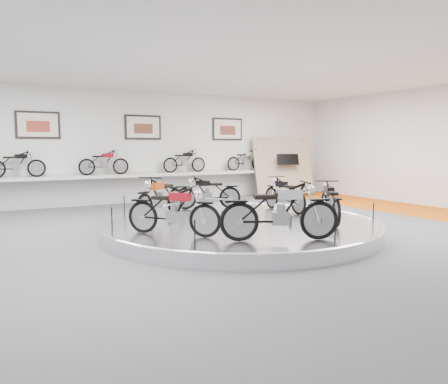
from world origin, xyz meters
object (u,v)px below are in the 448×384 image
bike_d (173,210)px  bike_b (208,192)px  shelf (146,175)px  bike_c (160,197)px  bike_a (284,194)px  bike_f (330,202)px  display_platform (240,227)px  bike_e (280,211)px

bike_d → bike_b: bearing=100.8°
shelf → bike_c: bearing=-106.0°
bike_a → bike_d: bearing=113.5°
bike_b → bike_f: 3.56m
display_platform → shelf: (0.00, 6.40, 0.85)m
shelf → bike_f: (1.68, -7.59, -0.24)m
bike_e → bike_f: size_ratio=1.18×
bike_c → bike_d: bike_c is taller
bike_c → bike_e: bike_e is taller
bike_b → bike_e: bearing=99.2°
bike_e → shelf: bearing=110.3°
shelf → bike_f: 7.78m
bike_b → shelf: bearing=-68.0°
display_platform → shelf: 6.46m
bike_d → bike_f: bearing=42.7°
display_platform → bike_b: bearing=83.5°
bike_b → bike_e: 4.33m
bike_a → bike_f: size_ratio=0.99×
bike_b → bike_f: (1.44, -3.26, 0.01)m
bike_a → bike_e: 3.64m
shelf → display_platform: bearing=-90.0°
display_platform → bike_d: bearing=-158.3°
bike_f → bike_a: bearing=27.7°
bike_a → bike_b: bike_a is taller
bike_b → bike_f: size_ratio=0.99×
display_platform → bike_f: bike_f is taller
bike_e → bike_f: 2.40m
bike_a → bike_b: size_ratio=1.00×
shelf → bike_b: bike_b is taller
display_platform → bike_c: bike_c is taller
shelf → bike_e: (-0.50, -8.60, -0.15)m
bike_a → bike_e: bearing=144.0°
bike_e → display_platform: bearing=100.9°
display_platform → bike_e: bike_e is taller
bike_a → bike_e: (-2.27, -2.84, 0.09)m
shelf → bike_b: (0.24, -4.33, -0.24)m
shelf → bike_e: bike_e is taller
bike_c → bike_f: bike_c is taller
shelf → bike_a: bike_a is taller
bike_c → bike_d: size_ratio=1.05×
shelf → bike_b: 4.34m
display_platform → bike_e: bearing=-102.7°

